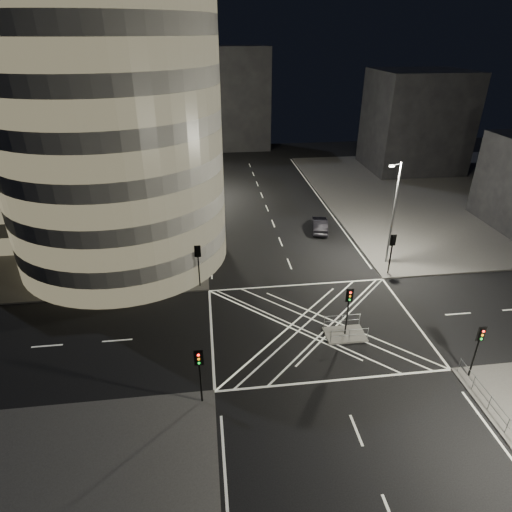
{
  "coord_description": "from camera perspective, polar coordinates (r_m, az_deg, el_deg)",
  "views": [
    {
      "loc": [
        -7.88,
        -26.23,
        20.45
      ],
      "look_at": [
        -3.78,
        6.44,
        3.0
      ],
      "focal_mm": 30.0,
      "sensor_mm": 36.0,
      "label": 1
    }
  ],
  "objects": [
    {
      "name": "ground",
      "position": [
        34.18,
        7.75,
        -9.13
      ],
      "size": [
        120.0,
        120.0,
        0.0
      ],
      "primitive_type": "plane",
      "color": "black",
      "rests_on": "ground"
    },
    {
      "name": "sidewalk_far_left",
      "position": [
        60.78,
        -27.12,
        5.19
      ],
      "size": [
        42.0,
        42.0,
        0.15
      ],
      "primitive_type": "cube",
      "color": "#494745",
      "rests_on": "ground"
    },
    {
      "name": "sidewalk_far_right",
      "position": [
        67.88,
        26.43,
        7.52
      ],
      "size": [
        42.0,
        42.0,
        0.15
      ],
      "primitive_type": "cube",
      "color": "#494745",
      "rests_on": "ground"
    },
    {
      "name": "central_island",
      "position": [
        33.53,
        11.75,
        -10.2
      ],
      "size": [
        3.0,
        2.0,
        0.15
      ],
      "primitive_type": "cube",
      "color": "slate",
      "rests_on": "ground"
    },
    {
      "name": "office_tower_curved",
      "position": [
        47.41,
        -23.79,
        16.24
      ],
      "size": [
        30.0,
        29.0,
        27.2
      ],
      "color": "gray",
      "rests_on": "sidewalk_far_left"
    },
    {
      "name": "office_block_rear",
      "position": [
        70.29,
        -19.78,
        18.81
      ],
      "size": [
        24.0,
        16.0,
        22.0
      ],
      "primitive_type": "cube",
      "color": "gray",
      "rests_on": "sidewalk_far_left"
    },
    {
      "name": "building_right_far",
      "position": [
        75.48,
        20.51,
        16.5
      ],
      "size": [
        14.0,
        12.0,
        15.0
      ],
      "primitive_type": "cube",
      "color": "black",
      "rests_on": "sidewalk_far_right"
    },
    {
      "name": "building_far_end",
      "position": [
        85.09,
        -4.77,
        20.1
      ],
      "size": [
        18.0,
        8.0,
        18.0
      ],
      "primitive_type": "cube",
      "color": "black",
      "rests_on": "ground"
    },
    {
      "name": "tree_a",
      "position": [
        38.85,
        -10.38,
        2.85
      ],
      "size": [
        4.63,
        4.63,
        6.8
      ],
      "color": "black",
      "rests_on": "sidewalk_far_left"
    },
    {
      "name": "tree_b",
      "position": [
        44.0,
        -10.21,
        7.32
      ],
      "size": [
        4.5,
        4.5,
        7.74
      ],
      "color": "black",
      "rests_on": "sidewalk_far_left"
    },
    {
      "name": "tree_c",
      "position": [
        50.04,
        -9.87,
        8.47
      ],
      "size": [
        3.67,
        3.67,
        6.1
      ],
      "color": "black",
      "rests_on": "sidewalk_far_left"
    },
    {
      "name": "tree_d",
      "position": [
        55.3,
        -9.83,
        12.03
      ],
      "size": [
        5.63,
        5.63,
        8.77
      ],
      "color": "black",
      "rests_on": "sidewalk_far_left"
    },
    {
      "name": "tree_e",
      "position": [
        61.47,
        -9.57,
        12.22
      ],
      "size": [
        4.31,
        4.31,
        6.53
      ],
      "color": "black",
      "rests_on": "sidewalk_far_left"
    },
    {
      "name": "traffic_signal_fl",
      "position": [
        37.4,
        -7.73,
        -0.31
      ],
      "size": [
        0.55,
        0.22,
        4.0
      ],
      "color": "black",
      "rests_on": "sidewalk_far_left"
    },
    {
      "name": "traffic_signal_nl",
      "position": [
        26.18,
        -7.56,
        -14.42
      ],
      "size": [
        0.55,
        0.22,
        4.0
      ],
      "color": "black",
      "rests_on": "sidewalk_near_left"
    },
    {
      "name": "traffic_signal_fr",
      "position": [
        40.94,
        17.68,
        1.16
      ],
      "size": [
        0.55,
        0.22,
        4.0
      ],
      "color": "black",
      "rests_on": "sidewalk_far_right"
    },
    {
      "name": "traffic_signal_nr",
      "position": [
        31.03,
        27.55,
        -10.19
      ],
      "size": [
        0.55,
        0.22,
        4.0
      ],
      "color": "black",
      "rests_on": "sidewalk_near_right"
    },
    {
      "name": "traffic_signal_island",
      "position": [
        31.88,
        12.24,
        -6.17
      ],
      "size": [
        0.55,
        0.22,
        4.0
      ],
      "color": "black",
      "rests_on": "central_island"
    },
    {
      "name": "street_lamp_left_near",
      "position": [
        41.06,
        -8.89,
        6.29
      ],
      "size": [
        1.25,
        0.25,
        10.0
      ],
      "color": "slate",
      "rests_on": "sidewalk_far_left"
    },
    {
      "name": "street_lamp_left_far",
      "position": [
        58.19,
        -8.67,
        12.77
      ],
      "size": [
        1.25,
        0.25,
        10.0
      ],
      "color": "slate",
      "rests_on": "sidewalk_far_left"
    },
    {
      "name": "street_lamp_right_far",
      "position": [
        41.99,
        17.83,
        5.75
      ],
      "size": [
        1.25,
        0.25,
        10.0
      ],
      "color": "slate",
      "rests_on": "sidewalk_far_right"
    },
    {
      "name": "railing_island_south",
      "position": [
        32.48,
        12.34,
        -10.29
      ],
      "size": [
        2.8,
        0.06,
        1.1
      ],
      "primitive_type": "cube",
      "color": "slate",
      "rests_on": "central_island"
    },
    {
      "name": "railing_island_north",
      "position": [
        33.83,
        11.39,
        -8.44
      ],
      "size": [
        2.8,
        0.06,
        1.1
      ],
      "primitive_type": "cube",
      "color": "slate",
      "rests_on": "central_island"
    },
    {
      "name": "sedan",
      "position": [
        49.39,
        8.5,
        4.12
      ],
      "size": [
        2.56,
        4.88,
        1.53
      ],
      "primitive_type": "imported",
      "rotation": [
        0.0,
        0.0,
        2.93
      ],
      "color": "black",
      "rests_on": "ground"
    }
  ]
}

